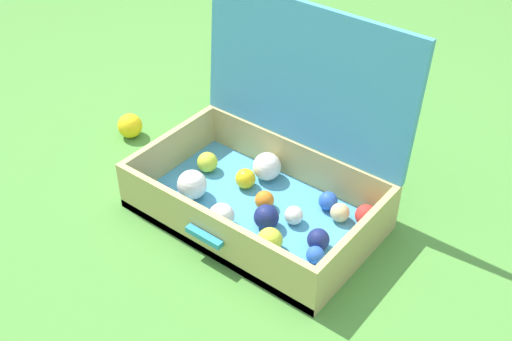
# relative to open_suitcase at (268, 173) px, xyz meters

# --- Properties ---
(ground_plane) EXTENTS (16.00, 16.00, 0.00)m
(ground_plane) POSITION_rel_open_suitcase_xyz_m (-0.08, -0.09, -0.12)
(ground_plane) COLOR #4C8C38
(open_suitcase) EXTENTS (0.65, 0.46, 0.54)m
(open_suitcase) POSITION_rel_open_suitcase_xyz_m (0.00, 0.00, 0.00)
(open_suitcase) COLOR #4799C6
(open_suitcase) RESTS_ON ground
(stray_ball_on_grass) EXTENTS (0.08, 0.08, 0.08)m
(stray_ball_on_grass) POSITION_rel_open_suitcase_xyz_m (-0.56, 0.01, -0.08)
(stray_ball_on_grass) COLOR yellow
(stray_ball_on_grass) RESTS_ON ground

